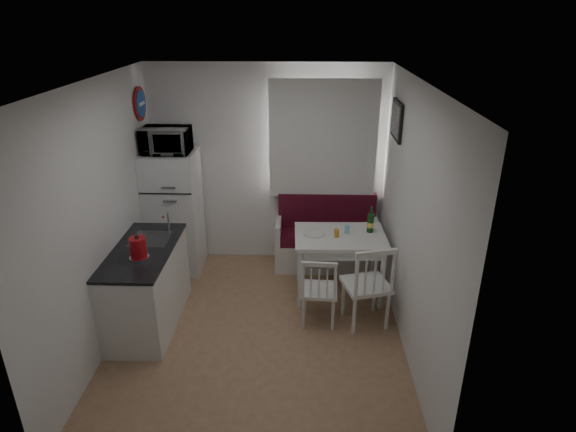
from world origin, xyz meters
name	(u,v)px	position (x,y,z in m)	size (l,w,h in m)	color
floor	(259,332)	(0.00, 0.00, 0.00)	(3.00, 3.50, 0.02)	#9A7052
ceiling	(251,82)	(0.00, 0.00, 2.60)	(3.00, 3.50, 0.02)	white
wall_back	(268,166)	(0.00, 1.75, 1.30)	(3.00, 0.02, 2.60)	white
wall_front	(229,335)	(0.00, -1.75, 1.30)	(3.00, 0.02, 2.60)	white
wall_left	(101,219)	(-1.50, 0.00, 1.30)	(0.02, 3.50, 2.60)	white
wall_right	(412,223)	(1.50, 0.00, 1.30)	(0.02, 3.50, 2.60)	white
window	(323,143)	(0.70, 1.72, 1.62)	(1.22, 0.06, 1.47)	white
curtain	(323,140)	(0.70, 1.65, 1.68)	(1.35, 0.02, 1.50)	white
kitchen_counter	(147,286)	(-1.20, 0.16, 0.46)	(0.62, 1.32, 1.16)	white
wall_sign	(141,104)	(-1.47, 1.45, 2.15)	(0.40, 0.40, 0.03)	#184290
picture_frame	(396,120)	(1.48, 1.10, 2.05)	(0.04, 0.52, 0.42)	black
bench	(326,243)	(0.78, 1.51, 0.32)	(1.34, 0.52, 0.96)	white
dining_table	(340,242)	(0.89, 0.80, 0.69)	(1.06, 0.76, 0.78)	white
chair_left	(320,285)	(0.64, 0.14, 0.51)	(0.41, 0.39, 0.44)	white
chair_right	(368,279)	(1.14, 0.13, 0.61)	(0.56, 0.55, 0.53)	white
fridge	(175,212)	(-1.18, 1.40, 0.79)	(0.63, 0.63, 1.58)	white
microwave	(166,140)	(-1.18, 1.35, 1.74)	(0.56, 0.38, 0.31)	white
kettle	(138,248)	(-1.15, -0.07, 1.03)	(0.19, 0.19, 0.26)	#AB0D15
wine_bottle	(371,219)	(1.24, 0.90, 0.94)	(0.08, 0.08, 0.31)	#154118
drinking_glass_orange	(336,233)	(0.84, 0.75, 0.83)	(0.06, 0.06, 0.09)	gold
drinking_glass_blue	(347,229)	(0.97, 0.85, 0.83)	(0.06, 0.06, 0.10)	#87CFE6
plate	(314,233)	(0.59, 0.82, 0.79)	(0.25, 0.25, 0.02)	white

